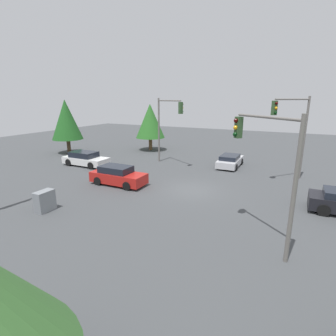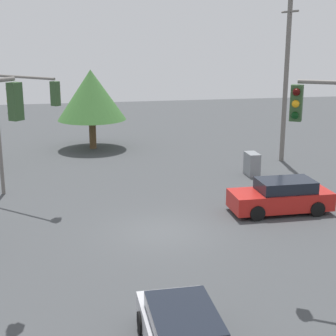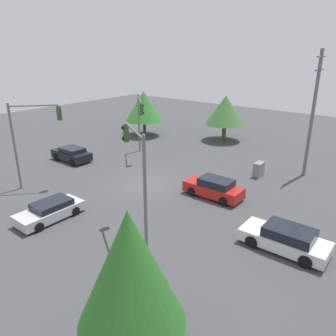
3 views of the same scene
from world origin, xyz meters
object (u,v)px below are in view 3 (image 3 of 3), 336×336
Objects in this scene: sedan_silver at (50,211)px; sedan_red at (214,188)px; traffic_signal_main at (32,131)px; electrical_cabinet at (259,169)px; sedan_dark at (72,154)px; sedan_white at (285,239)px; traffic_signal_cross at (136,165)px; traffic_signal_aux at (140,116)px.

sedan_silver is 0.97× the size of sedan_red.
sedan_silver is at bearing -73.64° from traffic_signal_main.
sedan_silver is 17.23m from electrical_cabinet.
sedan_dark reaches higher than sedan_silver.
sedan_white reaches higher than sedan_dark.
traffic_signal_cross is (-0.48, -11.38, -0.06)m from traffic_signal_main.
electrical_cabinet reaches higher than sedan_silver.
traffic_signal_main is (2.41, 5.34, 4.01)m from sedan_silver.
sedan_red reaches higher than sedan_white.
sedan_white is at bearing -118.25° from traffic_signal_cross.
traffic_signal_cross reaches higher than sedan_dark.
sedan_red is (3.50, 6.63, 0.03)m from sedan_white.
sedan_silver is 0.65× the size of traffic_signal_cross.
traffic_signal_cross is at bearing 176.17° from sedan_red.
traffic_signal_main is (-5.64, -3.46, 3.91)m from sedan_dark.
traffic_signal_aux is at bearing 69.99° from sedan_red.
sedan_white is 0.70× the size of traffic_signal_main.
sedan_red is at bearing -61.88° from traffic_signal_cross.
electrical_cabinet is at bearing 31.16° from sedan_white.
traffic_signal_cross is (-6.12, -14.84, 3.85)m from sedan_dark.
traffic_signal_main is 11.21m from traffic_signal_aux.
traffic_signal_main is 18.73m from electrical_cabinet.
traffic_signal_main reaches higher than sedan_dark.
sedan_white is (6.02, -13.17, 0.09)m from sedan_silver.
sedan_dark is at bearing -42.48° from sedan_silver.
traffic_signal_aux reaches higher than sedan_dark.
electrical_cabinet is (13.62, -1.37, -3.90)m from traffic_signal_cross.
traffic_signal_aux reaches higher than sedan_silver.
traffic_signal_aux is (4.07, 11.18, 3.45)m from sedan_red.
traffic_signal_cross is at bearing -51.72° from traffic_signal_main.
sedan_dark reaches higher than electrical_cabinet.
electrical_cabinet is (7.50, -16.21, -0.05)m from sedan_dark.
traffic_signal_main is at bearing -50.96° from traffic_signal_aux.
traffic_signal_cross reaches higher than sedan_silver.
sedan_white is 3.72× the size of electrical_cabinet.
sedan_dark is 7.69m from traffic_signal_main.
sedan_dark is (2.04, 21.97, 0.01)m from sedan_white.
traffic_signal_main is 1.12× the size of traffic_signal_aux.
traffic_signal_cross is at bearing -4.90° from traffic_signal_aux.
sedan_dark is at bearing 114.83° from electrical_cabinet.
sedan_red is at bearing -18.43° from traffic_signal_main.
traffic_signal_main is at bearing 29.53° from traffic_signal_cross.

